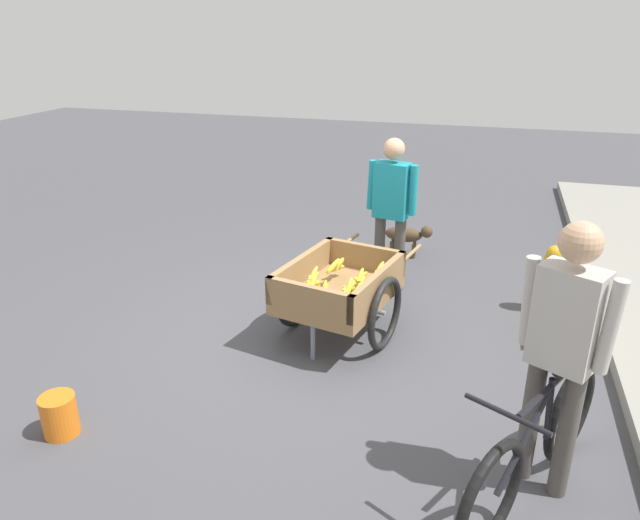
# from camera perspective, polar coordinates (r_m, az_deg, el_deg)

# --- Properties ---
(ground_plane) EXTENTS (24.00, 24.00, 0.00)m
(ground_plane) POSITION_cam_1_polar(r_m,az_deg,el_deg) (5.26, -1.22, -7.77)
(ground_plane) COLOR #47474C
(fruit_cart) EXTENTS (1.77, 1.11, 0.74)m
(fruit_cart) POSITION_cam_1_polar(r_m,az_deg,el_deg) (5.15, 1.92, -2.93)
(fruit_cart) COLOR #937047
(fruit_cart) RESTS_ON ground
(vendor_person) EXTENTS (0.27, 0.52, 1.58)m
(vendor_person) POSITION_cam_1_polar(r_m,az_deg,el_deg) (5.96, 6.93, 5.61)
(vendor_person) COLOR #4C4742
(vendor_person) RESTS_ON ground
(bicycle) EXTENTS (1.50, 0.83, 0.85)m
(bicycle) POSITION_cam_1_polar(r_m,az_deg,el_deg) (3.75, 20.03, -16.71)
(bicycle) COLOR black
(bicycle) RESTS_ON ground
(cyclist_person) EXTENTS (0.33, 0.49, 1.68)m
(cyclist_person) POSITION_cam_1_polar(r_m,az_deg,el_deg) (3.52, 22.50, -6.92)
(cyclist_person) COLOR #4C4742
(cyclist_person) RESTS_ON ground
(dog) EXTENTS (0.19, 0.67, 0.40)m
(dog) POSITION_cam_1_polar(r_m,az_deg,el_deg) (7.05, 8.39, 2.44)
(dog) COLOR #4C3823
(dog) RESTS_ON ground
(fire_hydrant) EXTENTS (0.25, 0.25, 0.67)m
(fire_hydrant) POSITION_cam_1_polar(r_m,az_deg,el_deg) (6.05, 21.46, -1.71)
(fire_hydrant) COLOR gold
(fire_hydrant) RESTS_ON ground
(plastic_bucket) EXTENTS (0.24, 0.24, 0.29)m
(plastic_bucket) POSITION_cam_1_polar(r_m,az_deg,el_deg) (4.49, -23.87, -13.56)
(plastic_bucket) COLOR orange
(plastic_bucket) RESTS_ON ground
(apple_crate) EXTENTS (0.44, 0.32, 0.31)m
(apple_crate) POSITION_cam_1_polar(r_m,az_deg,el_deg) (5.57, 21.90, -6.25)
(apple_crate) COLOR beige
(apple_crate) RESTS_ON ground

